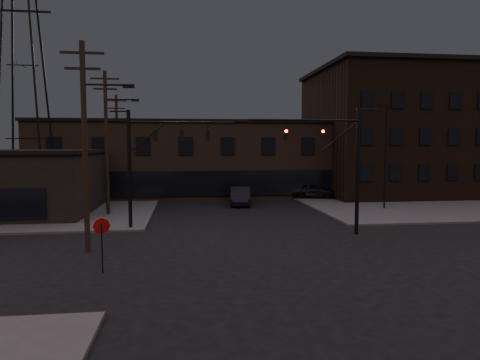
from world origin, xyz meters
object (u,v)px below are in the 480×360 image
Objects in this scene: traffic_signal_near at (341,157)px; car_crossing at (240,196)px; parked_car_lot_b at (363,189)px; parked_car_lot_a at (313,190)px; traffic_signal_far at (149,155)px; stop_sign at (102,232)px.

car_crossing is at bearing 107.22° from traffic_signal_near.
parked_car_lot_a is at bearing 106.61° from parked_car_lot_b.
traffic_signal_far is 10.55m from stop_sign.
parked_car_lot_b is at bearing 36.32° from traffic_signal_far.
traffic_signal_near reaches higher than parked_car_lot_a.
traffic_signal_near and traffic_signal_far have the same top height.
traffic_signal_far is at bearing 163.83° from traffic_signal_near.
parked_car_lot_b is (10.10, 19.80, -4.17)m from traffic_signal_near.
traffic_signal_near reaches higher than parked_car_lot_b.
traffic_signal_near reaches higher than stop_sign.
car_crossing is (8.90, 20.86, -0.99)m from stop_sign.
car_crossing is (-4.45, 14.37, -4.07)m from traffic_signal_near.
parked_car_lot_b is (22.17, 16.30, -4.25)m from traffic_signal_far.
traffic_signal_near is 15.59m from car_crossing.
traffic_signal_far is 1.54× the size of car_crossing.
parked_car_lot_a reaches higher than parked_car_lot_b.
car_crossing is (-8.10, -3.25, -0.09)m from parked_car_lot_a.
traffic_signal_near is 3.23× the size of stop_sign.
parked_car_lot_a is at bearing 41.95° from traffic_signal_far.
parked_car_lot_a reaches higher than car_crossing.
traffic_signal_near is 22.61m from parked_car_lot_b.
parked_car_lot_b is 15.53m from car_crossing.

